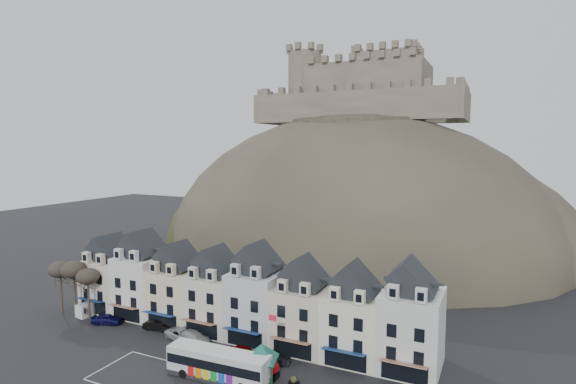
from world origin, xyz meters
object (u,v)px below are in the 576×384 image
object	(u,v)px
bus	(218,363)
red_buoy	(271,369)
bus_shelter	(262,352)
car_black	(158,325)
flagpole	(269,341)
car_maroon	(244,353)
car_navy	(107,319)
car_silver	(182,335)
car_charcoal	(273,358)
white_van	(91,308)
car_white	(194,337)

from	to	relation	value
bus	red_buoy	distance (m)	5.98
bus_shelter	car_black	size ratio (longest dim) A/B	1.56
flagpole	car_maroon	xyz separation A→B (m)	(-4.97, 2.78, -3.63)
car_navy	car_silver	bearing A→B (deg)	-109.17
car_charcoal	flagpole	bearing A→B (deg)	-173.03
white_van	car_silver	distance (m)	18.79
car_charcoal	car_white	bearing A→B (deg)	72.59
white_van	car_silver	world-z (taller)	white_van
red_buoy	car_white	distance (m)	14.30
bus_shelter	flagpole	size ratio (longest dim) A/B	0.84
bus	red_buoy	bearing A→B (deg)	25.53
red_buoy	car_silver	bearing A→B (deg)	166.36
bus_shelter	car_silver	bearing A→B (deg)	147.25
bus	car_maroon	world-z (taller)	bus
white_van	car_black	distance (m)	13.54
bus_shelter	car_white	distance (m)	14.14
bus	car_silver	xyz separation A→B (m)	(-10.36, 6.57, -1.16)
car_black	car_silver	bearing A→B (deg)	-110.70
bus_shelter	car_maroon	bearing A→B (deg)	125.78
car_maroon	flagpole	bearing A→B (deg)	-121.42
car_navy	flagpole	bearing A→B (deg)	-117.61
bus	car_charcoal	world-z (taller)	bus
bus	car_black	xyz separation A→B (m)	(-15.56, 7.68, -1.20)
bus	car_white	xyz separation A→B (m)	(-8.50, 6.72, -1.16)
white_van	car_charcoal	bearing A→B (deg)	4.67
bus_shelter	red_buoy	world-z (taller)	bus_shelter
red_buoy	car_navy	xyz separation A→B (m)	(-29.05, 3.42, -0.37)
car_charcoal	car_maroon	bearing A→B (deg)	82.28
car_maroon	car_charcoal	size ratio (longest dim) A/B	1.08
white_van	car_black	bearing A→B (deg)	6.99
bus_shelter	car_white	size ratio (longest dim) A/B	1.30
car_white	car_charcoal	xyz separation A→B (m)	(12.32, -0.83, -0.04)
car_white	car_silver	bearing A→B (deg)	104.64
car_maroon	car_navy	bearing A→B (deg)	86.11
car_black	car_silver	xyz separation A→B (m)	(5.20, -1.12, 0.03)
car_white	white_van	bearing A→B (deg)	96.33
bus	car_black	world-z (taller)	bus
white_van	car_maroon	distance (m)	29.24
bus_shelter	car_maroon	world-z (taller)	bus_shelter
car_black	car_white	bearing A→B (deg)	-106.34
bus_shelter	car_charcoal	distance (m)	4.85
car_black	car_charcoal	world-z (taller)	car_black
car_charcoal	white_van	bearing A→B (deg)	72.78
bus	red_buoy	xyz separation A→B (m)	(5.24, 2.78, -0.76)
white_van	car_black	size ratio (longest dim) A/B	1.07
white_van	car_white	xyz separation A→B (m)	(20.60, -1.28, -0.25)
bus	car_navy	distance (m)	24.63
flagpole	car_charcoal	world-z (taller)	flagpole
bus	flagpole	xyz separation A→B (m)	(5.01, 2.73, 2.51)
car_black	white_van	bearing A→B (deg)	80.05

